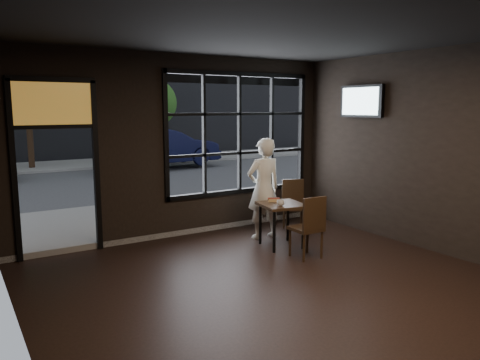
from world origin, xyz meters
TOP-DOWN VIEW (x-y plane):
  - floor at (0.00, 0.00)m, footprint 6.00×7.00m
  - ceiling at (0.00, 0.00)m, footprint 6.00×7.00m
  - wall_left at (-3.00, 0.00)m, footprint 0.04×7.00m
  - wall_right at (3.00, 0.00)m, footprint 0.04×7.00m
  - window_frame at (1.20, 3.50)m, footprint 3.06×0.12m
  - stained_transom at (-2.10, 3.50)m, footprint 1.20×0.06m
  - street_asphalt at (0.00, 24.00)m, footprint 60.00×41.00m
  - building_across at (0.00, 23.00)m, footprint 28.00×12.00m
  - cafe_table at (1.09, 2.01)m, footprint 0.78×0.78m
  - chair_near at (1.06, 1.35)m, footprint 0.43×0.43m
  - chair_window at (1.91, 2.69)m, footprint 0.55×0.55m
  - man at (1.13, 2.59)m, footprint 0.68×0.47m
  - hotdog at (1.07, 2.20)m, footprint 0.21×0.17m
  - cup at (0.96, 1.87)m, footprint 0.16×0.16m
  - tv at (2.93, 2.09)m, footprint 0.11×0.99m
  - navy_car at (3.35, 12.33)m, footprint 4.43×1.90m
  - tree_left at (-0.91, 14.56)m, footprint 2.57×2.57m
  - tree_right at (3.98, 14.86)m, footprint 2.05×2.05m

SIDE VIEW (x-z plane):
  - street_asphalt at x=0.00m, z-range -0.04..0.00m
  - floor at x=0.00m, z-range -0.02..0.00m
  - cafe_table at x=1.09m, z-range 0.00..0.73m
  - chair_window at x=1.91m, z-range 0.00..0.95m
  - chair_near at x=1.06m, z-range 0.00..0.97m
  - hotdog at x=1.07m, z-range 0.73..0.79m
  - cup at x=0.96m, z-range 0.73..0.82m
  - navy_car at x=3.35m, z-range 0.10..1.52m
  - man at x=1.13m, z-range 0.00..1.77m
  - wall_left at x=-3.00m, z-range 0.00..3.20m
  - wall_right at x=3.00m, z-range 0.00..3.20m
  - window_frame at x=1.20m, z-range 0.66..2.94m
  - stained_transom at x=-2.10m, z-range 2.00..2.70m
  - tv at x=2.93m, z-range 2.11..2.69m
  - tree_right at x=3.98m, z-range 0.72..4.22m
  - tree_left at x=-0.91m, z-range 0.89..5.27m
  - ceiling at x=0.00m, z-range 3.20..3.22m
  - building_across at x=0.00m, z-range 0.00..15.00m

